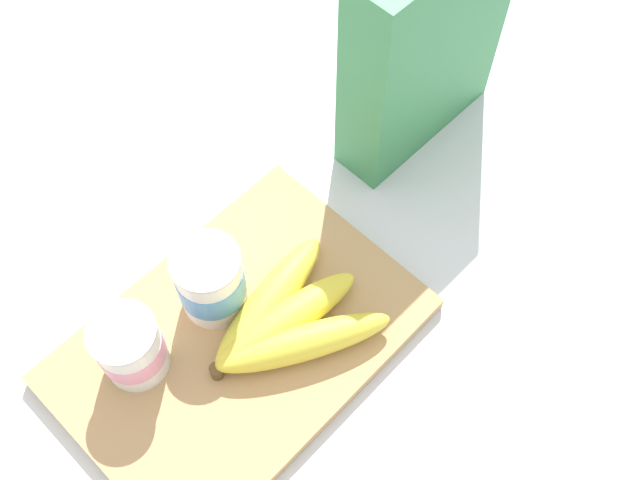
{
  "coord_description": "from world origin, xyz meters",
  "views": [
    {
      "loc": [
        -0.15,
        -0.26,
        0.74
      ],
      "look_at": [
        0.12,
        0.0,
        0.07
      ],
      "focal_mm": 41.94,
      "sensor_mm": 36.0,
      "label": 1
    }
  ],
  "objects_px": {
    "cutting_board": "(239,341)",
    "cereal_box": "(425,46)",
    "banana_bunch": "(286,322)",
    "yogurt_cup_front": "(130,348)",
    "yogurt_cup_back": "(210,281)"
  },
  "relations": [
    {
      "from": "cutting_board",
      "to": "cereal_box",
      "type": "bearing_deg",
      "value": 9.77
    },
    {
      "from": "cutting_board",
      "to": "cereal_box",
      "type": "height_order",
      "value": "cereal_box"
    },
    {
      "from": "cereal_box",
      "to": "yogurt_cup_front",
      "type": "xyz_separation_m",
      "value": [
        -0.43,
        -0.01,
        -0.08
      ]
    },
    {
      "from": "cereal_box",
      "to": "yogurt_cup_front",
      "type": "bearing_deg",
      "value": -178.47
    },
    {
      "from": "yogurt_cup_back",
      "to": "banana_bunch",
      "type": "xyz_separation_m",
      "value": [
        0.03,
        -0.08,
        -0.03
      ]
    },
    {
      "from": "cutting_board",
      "to": "banana_bunch",
      "type": "relative_size",
      "value": 1.93
    },
    {
      "from": "banana_bunch",
      "to": "yogurt_cup_front",
      "type": "bearing_deg",
      "value": 147.74
    },
    {
      "from": "yogurt_cup_front",
      "to": "cutting_board",
      "type": "bearing_deg",
      "value": -31.14
    },
    {
      "from": "yogurt_cup_front",
      "to": "yogurt_cup_back",
      "type": "height_order",
      "value": "yogurt_cup_back"
    },
    {
      "from": "yogurt_cup_front",
      "to": "yogurt_cup_back",
      "type": "relative_size",
      "value": 0.9
    },
    {
      "from": "cereal_box",
      "to": "banana_bunch",
      "type": "xyz_separation_m",
      "value": [
        -0.3,
        -0.09,
        -0.1
      ]
    },
    {
      "from": "cereal_box",
      "to": "banana_bunch",
      "type": "bearing_deg",
      "value": -163.12
    },
    {
      "from": "yogurt_cup_front",
      "to": "banana_bunch",
      "type": "relative_size",
      "value": 0.44
    },
    {
      "from": "yogurt_cup_front",
      "to": "banana_bunch",
      "type": "height_order",
      "value": "yogurt_cup_front"
    },
    {
      "from": "cutting_board",
      "to": "yogurt_cup_back",
      "type": "xyz_separation_m",
      "value": [
        0.01,
        0.05,
        0.05
      ]
    }
  ]
}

